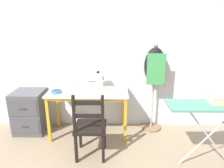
{
  "coord_description": "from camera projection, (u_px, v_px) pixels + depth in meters",
  "views": [
    {
      "loc": [
        0.4,
        -2.56,
        1.7
      ],
      "look_at": [
        0.36,
        0.25,
        0.84
      ],
      "focal_mm": 32.0,
      "sensor_mm": 36.0,
      "label": 1
    }
  ],
  "objects": [
    {
      "name": "storage_box",
      "position": [
        217.0,
        100.0,
        2.31
      ],
      "size": [
        0.17,
        0.17,
        0.09
      ],
      "color": "beige",
      "rests_on": "ironing_board"
    },
    {
      "name": "ground_plane",
      "position": [
        87.0,
        143.0,
        2.95
      ],
      "size": [
        14.0,
        14.0,
        0.0
      ],
      "primitive_type": "plane",
      "color": "gray"
    },
    {
      "name": "wooden_chair",
      "position": [
        90.0,
        127.0,
        2.55
      ],
      "size": [
        0.4,
        0.38,
        0.91
      ],
      "color": "black",
      "rests_on": "ground_plane"
    },
    {
      "name": "dress_form",
      "position": [
        154.0,
        71.0,
        3.09
      ],
      "size": [
        0.32,
        0.32,
        1.4
      ],
      "color": "#846647",
      "rests_on": "ground_plane"
    },
    {
      "name": "ironing_board",
      "position": [
        213.0,
        108.0,
        2.3
      ],
      "size": [
        1.05,
        0.34,
        0.82
      ],
      "color": "#518E7A",
      "rests_on": "ground_plane"
    },
    {
      "name": "thread_spool_near_machine",
      "position": [
        106.0,
        89.0,
        3.01
      ],
      "size": [
        0.04,
        0.04,
        0.04
      ],
      "color": "yellow",
      "rests_on": "sewing_table"
    },
    {
      "name": "sewing_machine",
      "position": [
        91.0,
        81.0,
        3.06
      ],
      "size": [
        0.41,
        0.18,
        0.29
      ],
      "color": "white",
      "rests_on": "sewing_table"
    },
    {
      "name": "sewing_table",
      "position": [
        88.0,
        97.0,
        3.02
      ],
      "size": [
        1.2,
        0.55,
        0.72
      ],
      "color": "silver",
      "rests_on": "ground_plane"
    },
    {
      "name": "fabric_bowl",
      "position": [
        56.0,
        92.0,
        2.91
      ],
      "size": [
        0.16,
        0.16,
        0.04
      ],
      "color": "teal",
      "rests_on": "sewing_table"
    },
    {
      "name": "thread_spool_mid_table",
      "position": [
        109.0,
        90.0,
        2.99
      ],
      "size": [
        0.03,
        0.03,
        0.03
      ],
      "color": "orange",
      "rests_on": "sewing_table"
    },
    {
      "name": "filing_cabinet",
      "position": [
        30.0,
        111.0,
        3.21
      ],
      "size": [
        0.47,
        0.47,
        0.68
      ],
      "color": "#4C4C51",
      "rests_on": "ground_plane"
    },
    {
      "name": "scissors",
      "position": [
        121.0,
        95.0,
        2.84
      ],
      "size": [
        0.14,
        0.05,
        0.01
      ],
      "color": "silver",
      "rests_on": "sewing_table"
    },
    {
      "name": "wall_back",
      "position": [
        89.0,
        51.0,
        3.17
      ],
      "size": [
        10.0,
        0.05,
        2.55
      ],
      "color": "silver",
      "rests_on": "ground_plane"
    }
  ]
}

